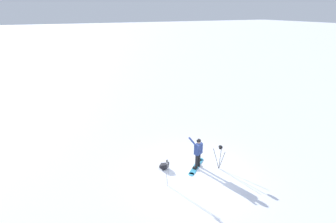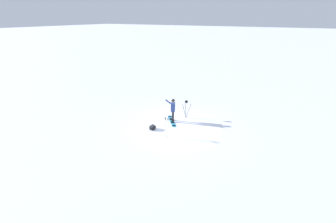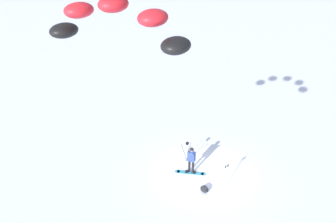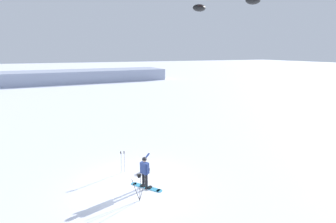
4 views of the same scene
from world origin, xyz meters
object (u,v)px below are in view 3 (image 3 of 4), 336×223
traction_kite (115,22)px  ski_poles (226,172)px  camera_tripod (187,148)px  snowboarder (191,158)px  gear_bag_large (204,189)px  snowboard (190,172)px

traction_kite → ski_poles: bearing=97.2°
camera_tripod → ski_poles: (2.92, 0.07, -0.10)m
snowboarder → gear_bag_large: bearing=-20.4°
snowboard → traction_kite: size_ratio=0.32×
gear_bag_large → ski_poles: 1.47m
traction_kite → gear_bag_large: 11.18m
snowboard → gear_bag_large: 1.69m
ski_poles → snowboard: bearing=-160.4°
snowboard → snowboarder: bearing=114.6°
traction_kite → camera_tripod: traction_kite is taller
snowboard → gear_bag_large: size_ratio=2.49×
camera_tripod → traction_kite: bearing=-60.6°
camera_tripod → gear_bag_large: bearing=-24.6°
traction_kite → gear_bag_large: traction_kite is taller
snowboarder → camera_tripod: snowboarder is taller
ski_poles → gear_bag_large: bearing=-106.5°
snowboard → traction_kite: traction_kite is taller
ski_poles → camera_tripod: bearing=-178.6°
snowboarder → gear_bag_large: (1.63, -0.61, -0.85)m
gear_bag_large → camera_tripod: bearing=155.4°
snowboarder → traction_kite: (2.84, -6.12, 8.81)m
gear_bag_large → ski_poles: size_ratio=0.45×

